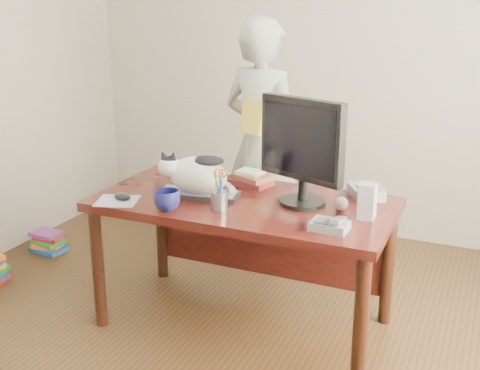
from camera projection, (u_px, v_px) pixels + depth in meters
name	position (u px, v px, depth m)	size (l,w,h in m)	color
room	(188.00, 109.00, 2.54)	(4.50, 4.50, 4.50)	black
desk	(249.00, 221.00, 3.36)	(1.60, 0.80, 0.75)	black
keyboard	(199.00, 194.00, 3.31)	(0.47, 0.24, 0.03)	black
cat	(196.00, 173.00, 3.28)	(0.44, 0.27, 0.25)	white
monitor	(302.00, 146.00, 3.08)	(0.49, 0.32, 0.57)	black
pen_cup	(219.00, 198.00, 3.09)	(0.09, 0.09, 0.22)	gray
mousepad	(117.00, 201.00, 3.23)	(0.27, 0.25, 0.00)	#9DA1A9
mouse	(122.00, 197.00, 3.23)	(0.11, 0.09, 0.04)	black
coffee_mug	(167.00, 200.00, 3.08)	(0.13, 0.13, 0.10)	#0E0E38
phone	(330.00, 225.00, 2.83)	(0.18, 0.15, 0.08)	slate
speaker	(367.00, 201.00, 2.96)	(0.08, 0.09, 0.18)	#979799
baseball	(341.00, 204.00, 3.09)	(0.07, 0.07, 0.07)	beige
book_stack	(252.00, 179.00, 3.49)	(0.26, 0.22, 0.08)	#4E1419
calculator	(366.00, 192.00, 3.29)	(0.24, 0.26, 0.06)	slate
person	(262.00, 143.00, 4.10)	(0.61, 0.40, 1.69)	silver
held_book	(253.00, 117.00, 3.89)	(0.18, 0.13, 0.22)	gold
book_pile_b	(48.00, 242.00, 4.42)	(0.26, 0.20, 0.15)	#1B53A2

